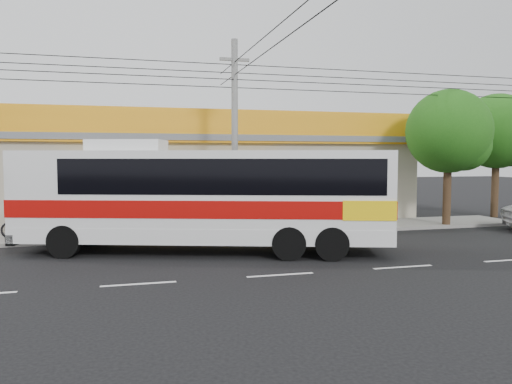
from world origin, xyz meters
TOP-DOWN VIEW (x-y plane):
  - ground at (0.00, 0.00)m, footprint 120.00×120.00m
  - sidewalk at (0.00, 6.00)m, footprint 30.00×3.20m
  - lane_markings at (0.00, -2.50)m, footprint 50.00×0.12m
  - storefront_building at (-0.01, 11.54)m, footprint 22.60×9.20m
  - coach_bus at (-1.40, 1.44)m, footprint 13.27×6.66m
  - motorbike_red at (-7.63, 6.78)m, footprint 1.73×0.76m
  - motorbike_dark at (-8.18, 5.55)m, footprint 1.81×0.52m
  - utility_pole at (0.17, 4.20)m, footprint 34.00×14.00m
  - tree_near at (10.97, 4.74)m, footprint 4.02×4.02m
  - tree_far at (16.21, 7.60)m, footprint 4.21×4.21m

SIDE VIEW (x-z plane):
  - ground at x=0.00m, z-range 0.00..0.00m
  - lane_markings at x=0.00m, z-range -0.01..0.01m
  - sidewalk at x=0.00m, z-range 0.00..0.15m
  - motorbike_red at x=-7.63m, z-range 0.15..1.03m
  - motorbike_dark at x=-8.18m, z-range 0.15..1.24m
  - coach_bus at x=-1.40m, z-range 0.14..4.17m
  - storefront_building at x=-0.01m, z-range -0.55..5.15m
  - tree_near at x=10.97m, z-range 1.18..7.85m
  - tree_far at x=16.21m, z-range 1.23..8.21m
  - utility_pole at x=0.17m, z-range 2.67..10.90m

